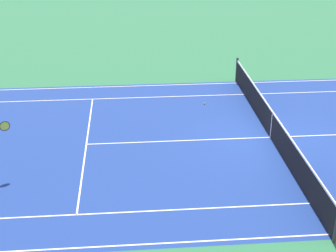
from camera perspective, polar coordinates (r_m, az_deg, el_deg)
ground_plane at (r=17.90m, az=11.59°, el=-1.27°), size 60.00×60.00×0.00m
court_slab at (r=17.90m, az=11.59°, el=-1.27°), size 24.20×11.40×0.00m
court_line_markings at (r=17.90m, az=11.59°, el=-1.26°), size 23.85×11.05×0.01m
tennis_net at (r=17.69m, az=11.72°, el=0.16°), size 0.10×11.70×1.08m
tennis_ball at (r=20.31m, az=4.18°, el=2.57°), size 0.07×0.07×0.07m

